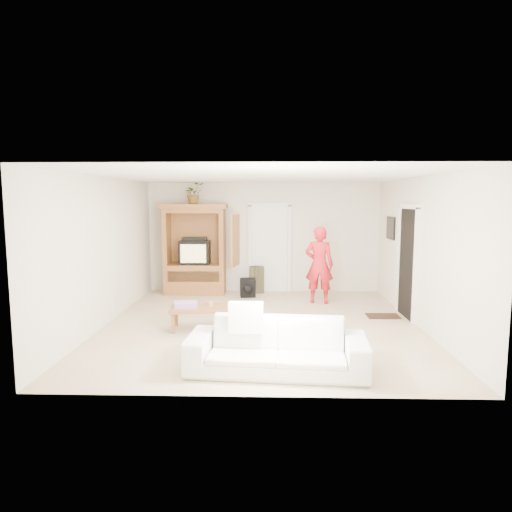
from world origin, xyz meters
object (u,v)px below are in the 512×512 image
(man, at_px, (319,265))
(sofa, at_px, (277,346))
(coffee_table, at_px, (202,310))
(armoire, at_px, (196,255))

(man, bearing_deg, sofa, 88.35)
(sofa, bearing_deg, coffee_table, 128.16)
(armoire, xyz_separation_m, sofa, (1.81, -4.89, -0.58))
(man, bearing_deg, armoire, -6.59)
(man, xyz_separation_m, coffee_table, (-2.21, -2.08, -0.48))
(armoire, height_order, man, armoire)
(armoire, distance_m, man, 2.93)
(man, distance_m, coffee_table, 3.07)
(man, bearing_deg, coffee_table, 55.36)
(armoire, bearing_deg, coffee_table, -79.30)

